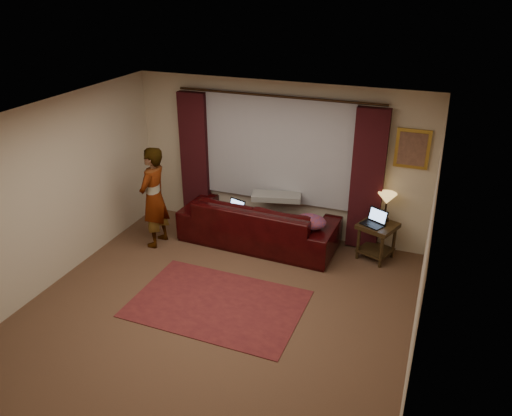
% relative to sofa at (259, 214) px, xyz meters
% --- Properties ---
extents(floor, '(5.00, 5.00, 0.01)m').
position_rel_sofa_xyz_m(floor, '(0.13, -1.94, -0.53)').
color(floor, brown).
rests_on(floor, ground).
extents(ceiling, '(5.00, 5.00, 0.02)m').
position_rel_sofa_xyz_m(ceiling, '(0.13, -1.94, 2.08)').
color(ceiling, silver).
rests_on(ceiling, ground).
extents(wall_back, '(5.00, 0.02, 2.60)m').
position_rel_sofa_xyz_m(wall_back, '(0.13, 0.56, 0.78)').
color(wall_back, beige).
rests_on(wall_back, ground).
extents(wall_front, '(5.00, 0.02, 2.60)m').
position_rel_sofa_xyz_m(wall_front, '(0.13, -4.44, 0.78)').
color(wall_front, beige).
rests_on(wall_front, ground).
extents(wall_left, '(0.02, 5.00, 2.60)m').
position_rel_sofa_xyz_m(wall_left, '(-2.37, -1.94, 0.78)').
color(wall_left, beige).
rests_on(wall_left, ground).
extents(wall_right, '(0.02, 5.00, 2.60)m').
position_rel_sofa_xyz_m(wall_right, '(2.63, -1.94, 0.78)').
color(wall_right, beige).
rests_on(wall_right, ground).
extents(sheer_curtain, '(2.50, 0.05, 1.80)m').
position_rel_sofa_xyz_m(sheer_curtain, '(0.13, 0.50, 0.98)').
color(sheer_curtain, '#A1A1A9').
rests_on(sheer_curtain, wall_back).
extents(drape_left, '(0.50, 0.14, 2.30)m').
position_rel_sofa_xyz_m(drape_left, '(-1.37, 0.45, 0.66)').
color(drape_left, black).
rests_on(drape_left, floor).
extents(drape_right, '(0.50, 0.14, 2.30)m').
position_rel_sofa_xyz_m(drape_right, '(1.63, 0.45, 0.66)').
color(drape_right, black).
rests_on(drape_right, floor).
extents(curtain_rod, '(0.04, 0.04, 3.40)m').
position_rel_sofa_xyz_m(curtain_rod, '(0.13, 0.45, 1.86)').
color(curtain_rod, black).
rests_on(curtain_rod, wall_back).
extents(picture_frame, '(0.50, 0.04, 0.60)m').
position_rel_sofa_xyz_m(picture_frame, '(2.23, 0.53, 1.23)').
color(picture_frame, '#B78E32').
rests_on(picture_frame, wall_back).
extents(sofa, '(2.63, 1.22, 1.04)m').
position_rel_sofa_xyz_m(sofa, '(0.00, 0.00, 0.00)').
color(sofa, black).
rests_on(sofa, floor).
extents(throw_blanket, '(0.86, 0.50, 0.09)m').
position_rel_sofa_xyz_m(throw_blanket, '(0.21, 0.27, 0.52)').
color(throw_blanket, gray).
rests_on(throw_blanket, sofa).
extents(clothing_pile, '(0.62, 0.55, 0.22)m').
position_rel_sofa_xyz_m(clothing_pile, '(0.91, -0.18, 0.11)').
color(clothing_pile, brown).
rests_on(clothing_pile, sofa).
extents(laptop_sofa, '(0.39, 0.41, 0.22)m').
position_rel_sofa_xyz_m(laptop_sofa, '(-0.40, -0.16, 0.11)').
color(laptop_sofa, black).
rests_on(laptop_sofa, sofa).
extents(area_rug, '(2.32, 1.57, 0.01)m').
position_rel_sofa_xyz_m(area_rug, '(0.08, -1.83, -0.52)').
color(area_rug, maroon).
rests_on(area_rug, floor).
extents(end_table, '(0.67, 0.67, 0.60)m').
position_rel_sofa_xyz_m(end_table, '(1.90, 0.18, -0.22)').
color(end_table, black).
rests_on(end_table, floor).
extents(tiffany_lamp, '(0.40, 0.40, 0.46)m').
position_rel_sofa_xyz_m(tiffany_lamp, '(1.97, 0.35, 0.31)').
color(tiffany_lamp, olive).
rests_on(tiffany_lamp, end_table).
extents(laptop_table, '(0.45, 0.47, 0.24)m').
position_rel_sofa_xyz_m(laptop_table, '(1.82, 0.12, 0.20)').
color(laptop_table, black).
rests_on(laptop_table, end_table).
extents(person, '(0.50, 0.50, 1.68)m').
position_rel_sofa_xyz_m(person, '(-1.57, -0.64, 0.32)').
color(person, gray).
rests_on(person, floor).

